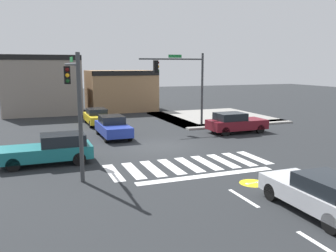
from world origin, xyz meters
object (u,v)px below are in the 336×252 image
Objects in this scene: car_maroon at (235,123)px; car_yellow at (97,117)px; car_blue at (113,127)px; car_teal at (50,149)px; car_silver at (320,193)px; traffic_signal_northeast at (182,77)px; traffic_signal_southwest at (73,90)px.

car_maroon reaches higher than car_yellow.
car_teal reaches higher than car_blue.
car_yellow is (-3.79, 21.31, -0.02)m from car_silver.
car_maroon reaches higher than car_teal.
car_blue reaches higher than car_silver.
car_maroon reaches higher than car_silver.
car_maroon is at bearing -20.56° from car_silver.
car_maroon is at bearing -163.17° from car_teal.
traffic_signal_northeast is at bearing 129.56° from car_maroon.
car_yellow is (-6.13, 3.94, -3.42)m from traffic_signal_northeast.
car_blue is at bearing 169.76° from car_maroon.
car_silver is 15.94m from car_blue.
traffic_signal_southwest is 0.93× the size of traffic_signal_northeast.
car_teal is at bearing 39.68° from car_silver.
traffic_signal_northeast reaches higher than car_blue.
traffic_signal_northeast is 5.61m from car_maroon.
car_silver is (-2.34, -17.37, -3.40)m from traffic_signal_northeast.
car_blue is at bearing 13.42° from car_silver.
car_silver is 0.94× the size of car_teal.
car_blue is 1.08× the size of car_yellow.
car_silver is at bearing 13.42° from car_blue.
car_teal is (-10.51, -7.52, -3.35)m from traffic_signal_northeast.
traffic_signal_southwest is 3.54m from car_teal.
car_silver is 21.65m from car_yellow.
car_blue is at bearing -128.30° from car_teal.
car_blue is at bearing 0.84° from car_yellow.
car_blue is (-3.70, 15.51, 0.03)m from car_silver.
car_maroon is 9.06m from car_blue.
traffic_signal_southwest is at bearing -14.27° from car_yellow.
car_silver reaches higher than car_yellow.
traffic_signal_southwest is at bearing 128.58° from car_teal.
traffic_signal_northeast is 13.35m from car_teal.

